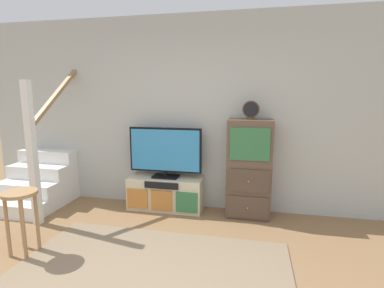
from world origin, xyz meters
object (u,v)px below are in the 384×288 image
at_px(bar_stool_near, 21,207).
at_px(media_console, 165,193).
at_px(side_cabinet, 249,169).
at_px(television, 165,151).
at_px(desk_clock, 251,110).

bearing_deg(bar_stool_near, media_console, 52.90).
relative_size(media_console, bar_stool_near, 1.57).
bearing_deg(side_cabinet, media_console, -179.49).
bearing_deg(media_console, side_cabinet, 0.51).
relative_size(side_cabinet, bar_stool_near, 1.95).
height_order(television, bar_stool_near, television).
relative_size(television, desk_clock, 4.27).
xyz_separation_m(media_console, side_cabinet, (1.16, 0.01, 0.42)).
bearing_deg(desk_clock, bar_stool_near, -147.45).
xyz_separation_m(television, desk_clock, (1.15, -0.03, 0.59)).
distance_m(media_console, television, 0.61).
relative_size(media_console, desk_clock, 4.37).
bearing_deg(bar_stool_near, side_cabinet, 32.79).
height_order(television, desk_clock, desk_clock).
distance_m(media_console, bar_stool_near, 1.82).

